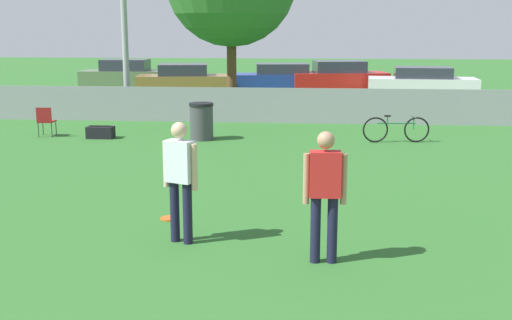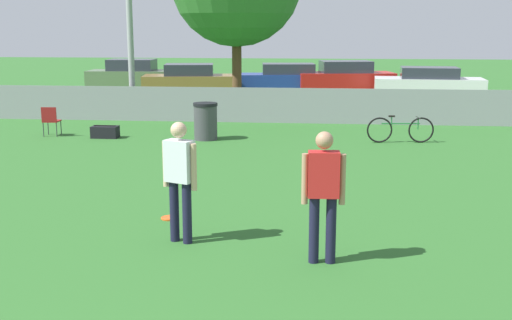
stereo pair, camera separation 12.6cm
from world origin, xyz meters
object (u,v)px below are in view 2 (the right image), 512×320
at_px(player_receiver_white, 180,174).
at_px(bicycle_sideline, 400,130).
at_px(gear_bag_sideline, 105,132).
at_px(parked_car_white, 429,82).
at_px(parked_car_red, 345,77).
at_px(player_defender_red, 323,188).
at_px(parked_car_olive, 132,75).
at_px(parked_car_blue, 288,78).
at_px(frisbee_disc, 169,218).
at_px(parked_car_tan, 189,80).
at_px(trash_bin, 206,121).
at_px(folding_chair_sideline, 51,119).

distance_m(player_receiver_white, bicycle_sideline, 9.23).
bearing_deg(gear_bag_sideline, parked_car_white, 47.33).
bearing_deg(parked_car_red, bicycle_sideline, -95.62).
distance_m(player_defender_red, parked_car_olive, 24.33).
height_order(player_receiver_white, gear_bag_sideline, player_receiver_white).
height_order(gear_bag_sideline, parked_car_blue, parked_car_blue).
distance_m(parked_car_olive, parked_car_white, 13.86).
xyz_separation_m(frisbee_disc, parked_car_red, (3.40, 20.56, 0.68)).
xyz_separation_m(parked_car_tan, parked_car_white, (10.33, -0.03, -0.03)).
relative_size(frisbee_disc, bicycle_sideline, 0.15).
height_order(player_defender_red, frisbee_disc, player_defender_red).
bearing_deg(parked_car_tan, parked_car_white, -8.92).
bearing_deg(gear_bag_sideline, bicycle_sideline, 0.35).
relative_size(player_receiver_white, parked_car_tan, 0.40).
distance_m(trash_bin, gear_bag_sideline, 2.79).
relative_size(gear_bag_sideline, parked_car_tan, 0.17).
height_order(trash_bin, parked_car_tan, parked_car_tan).
xyz_separation_m(player_defender_red, folding_chair_sideline, (-7.45, 8.98, -0.51)).
xyz_separation_m(parked_car_red, parked_car_white, (3.44, -2.15, -0.04)).
bearing_deg(frisbee_disc, parked_car_red, 80.60).
distance_m(bicycle_sideline, gear_bag_sideline, 7.89).
xyz_separation_m(trash_bin, parked_car_red, (4.13, 13.35, 0.19)).
bearing_deg(parked_car_red, parked_car_blue, 176.03).
bearing_deg(parked_car_olive, bicycle_sideline, -52.72).
bearing_deg(player_receiver_white, parked_car_olive, 130.61).
height_order(player_defender_red, folding_chair_sideline, player_defender_red).
xyz_separation_m(folding_chair_sideline, parked_car_blue, (5.83, 12.98, 0.17)).
relative_size(bicycle_sideline, parked_car_olive, 0.41).
height_order(parked_car_olive, parked_car_red, parked_car_olive).
bearing_deg(gear_bag_sideline, player_receiver_white, -64.59).
relative_size(player_defender_red, folding_chair_sideline, 2.08).
bearing_deg(parked_car_red, parked_car_olive, 168.45).
relative_size(trash_bin, parked_car_white, 0.21).
bearing_deg(parked_car_blue, frisbee_disc, -98.69).
distance_m(bicycle_sideline, trash_bin, 5.12).
xyz_separation_m(player_defender_red, parked_car_tan, (-5.88, 20.12, -0.31)).
xyz_separation_m(parked_car_tan, parked_car_red, (6.89, 2.11, 0.01)).
relative_size(folding_chair_sideline, parked_car_blue, 0.17).
bearing_deg(gear_bag_sideline, trash_bin, 0.22).
relative_size(frisbee_disc, parked_car_olive, 0.06).
xyz_separation_m(player_defender_red, parked_car_red, (1.01, 22.23, -0.29)).
height_order(folding_chair_sideline, parked_car_tan, parked_car_tan).
distance_m(bicycle_sideline, parked_car_white, 11.44).
bearing_deg(gear_bag_sideline, folding_chair_sideline, 176.07).
bearing_deg(trash_bin, bicycle_sideline, 0.43).
distance_m(trash_bin, parked_car_tan, 11.57).
xyz_separation_m(bicycle_sideline, parked_car_olive, (-11.19, 13.61, 0.35)).
bearing_deg(trash_bin, parked_car_red, 72.81).
relative_size(player_defender_red, parked_car_red, 0.37).
bearing_deg(parked_car_white, folding_chair_sideline, -133.34).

